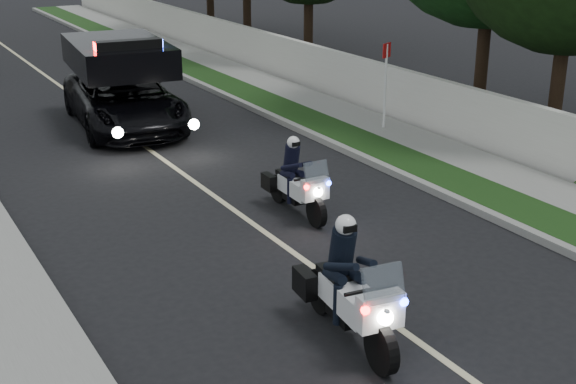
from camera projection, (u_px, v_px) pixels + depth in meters
The scene contains 15 objects.
ground at pixel (377, 312), 11.54m from camera, with size 120.00×120.00×0.00m, color black.
curb_right at pixel (284, 122), 21.58m from camera, with size 0.20×60.00×0.15m, color gray.
grass_verge at pixel (305, 119), 21.91m from camera, with size 1.20×60.00×0.16m, color #193814.
sidewalk_right at pixel (344, 113), 22.51m from camera, with size 1.40×60.00×0.16m, color gray.
property_wall at pixel (373, 86), 22.75m from camera, with size 0.22×60.00×1.50m, color beige.
lane_marking at pixel (144, 145), 19.68m from camera, with size 0.12×50.00×0.01m, color #BFB78C.
police_moto_left at pixel (348, 339), 10.83m from camera, with size 0.75×2.14×1.82m, color silver, non-canonical shape.
police_moto_right at pixel (296, 213), 15.30m from camera, with size 0.64×1.83×1.55m, color silver, non-canonical shape.
police_suv at pixel (126, 127), 21.36m from camera, with size 2.59×5.59×2.72m, color black.
sign_post at pixel (383, 133), 20.82m from camera, with size 0.39×0.39×2.48m, color #B9240D, non-canonical shape.
tree_right_a at pixel (551, 139), 20.24m from camera, with size 6.16×6.16×10.27m, color black, non-canonical shape.
tree_right_b at pixel (477, 117), 22.43m from camera, with size 7.01×7.01×11.68m, color #153E14, non-canonical shape.
tree_right_c at pixel (308, 61), 30.56m from camera, with size 6.09×6.09×10.16m, color #173510, non-canonical shape.
tree_right_d at pixel (248, 42), 35.10m from camera, with size 6.33×6.33×10.55m, color #193E14, non-canonical shape.
tree_right_e at pixel (211, 31), 38.15m from camera, with size 5.74×5.74×9.57m, color #173410, non-canonical shape.
Camera 1 is at (-6.25, -8.20, 5.64)m, focal length 48.43 mm.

